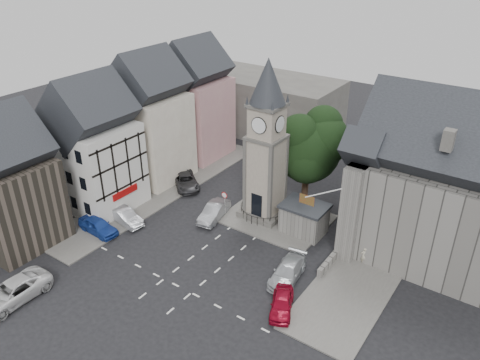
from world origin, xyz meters
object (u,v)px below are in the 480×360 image
Objects in this scene: stone_shelter at (304,218)px; car_west_blue at (98,226)px; clock_tower at (266,143)px; pedestrian at (364,256)px; car_east_red at (282,303)px.

stone_shelter reaches higher than car_west_blue.
stone_shelter is 19.95m from car_west_blue.
stone_shelter is at bearing -5.84° from clock_tower.
clock_tower is 8.15m from stone_shelter.
pedestrian reaches higher than car_west_blue.
clock_tower is at bearing 174.16° from stone_shelter.
pedestrian is (3.00, 9.09, 0.17)m from car_east_red.
stone_shelter is at bearing -51.95° from car_west_blue.
car_west_blue is at bearing 158.99° from car_east_red.
pedestrian is (6.70, -1.41, -0.68)m from stone_shelter.
car_west_blue is at bearing -133.85° from clock_tower.
stone_shelter is 11.17m from car_east_red.
stone_shelter is (4.80, -0.49, -6.57)m from clock_tower.
clock_tower reaches higher than car_west_blue.
clock_tower is 4.00× the size of car_east_red.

